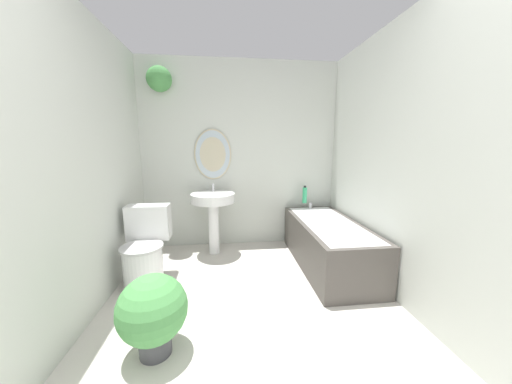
{
  "coord_description": "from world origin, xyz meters",
  "views": [
    {
      "loc": [
        -0.19,
        -0.54,
        1.34
      ],
      "look_at": [
        0.07,
        1.77,
        0.92
      ],
      "focal_mm": 18.0,
      "sensor_mm": 36.0,
      "label": 1
    }
  ],
  "objects_px": {
    "pedestal_sink": "(213,206)",
    "shampoo_bottle": "(305,195)",
    "bathtub": "(328,243)",
    "toilet": "(145,251)",
    "potted_plant": "(153,311)"
  },
  "relations": [
    {
      "from": "toilet",
      "to": "shampoo_bottle",
      "type": "distance_m",
      "value": 2.03
    },
    {
      "from": "pedestal_sink",
      "to": "shampoo_bottle",
      "type": "relative_size",
      "value": 3.74
    },
    {
      "from": "toilet",
      "to": "potted_plant",
      "type": "distance_m",
      "value": 0.97
    },
    {
      "from": "shampoo_bottle",
      "to": "potted_plant",
      "type": "distance_m",
      "value": 2.33
    },
    {
      "from": "toilet",
      "to": "bathtub",
      "type": "bearing_deg",
      "value": 4.71
    },
    {
      "from": "toilet",
      "to": "potted_plant",
      "type": "xyz_separation_m",
      "value": [
        0.31,
        -0.92,
        -0.03
      ]
    },
    {
      "from": "shampoo_bottle",
      "to": "potted_plant",
      "type": "relative_size",
      "value": 0.43
    },
    {
      "from": "toilet",
      "to": "bathtub",
      "type": "relative_size",
      "value": 0.5
    },
    {
      "from": "bathtub",
      "to": "shampoo_bottle",
      "type": "bearing_deg",
      "value": 96.87
    },
    {
      "from": "bathtub",
      "to": "potted_plant",
      "type": "bearing_deg",
      "value": -146.02
    },
    {
      "from": "shampoo_bottle",
      "to": "potted_plant",
      "type": "height_order",
      "value": "shampoo_bottle"
    },
    {
      "from": "potted_plant",
      "to": "toilet",
      "type": "bearing_deg",
      "value": 108.88
    },
    {
      "from": "pedestal_sink",
      "to": "bathtub",
      "type": "distance_m",
      "value": 1.41
    },
    {
      "from": "bathtub",
      "to": "shampoo_bottle",
      "type": "relative_size",
      "value": 6.42
    },
    {
      "from": "pedestal_sink",
      "to": "shampoo_bottle",
      "type": "xyz_separation_m",
      "value": [
        1.2,
        0.17,
        0.08
      ]
    }
  ]
}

